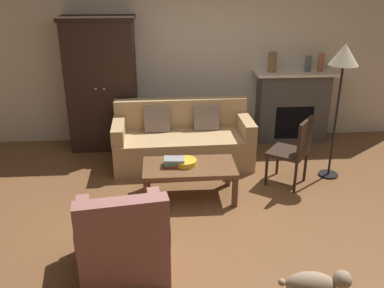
{
  "coord_description": "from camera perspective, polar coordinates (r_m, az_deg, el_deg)",
  "views": [
    {
      "loc": [
        -0.52,
        -4.0,
        2.57
      ],
      "look_at": [
        -0.16,
        0.86,
        0.55
      ],
      "focal_mm": 39.47,
      "sensor_mm": 36.0,
      "label": 1
    }
  ],
  "objects": [
    {
      "name": "ground_plane",
      "position": [
        4.78,
        2.69,
        -10.0
      ],
      "size": [
        9.6,
        9.6,
        0.0
      ],
      "primitive_type": "plane",
      "color": "brown"
    },
    {
      "name": "back_wall",
      "position": [
        6.68,
        0.28,
        12.41
      ],
      "size": [
        7.2,
        0.1,
        2.8
      ],
      "primitive_type": "cube",
      "color": "silver",
      "rests_on": "ground"
    },
    {
      "name": "fireplace",
      "position": [
        6.93,
        13.37,
        5.09
      ],
      "size": [
        1.26,
        0.48,
        1.12
      ],
      "color": "#4C4947",
      "rests_on": "ground"
    },
    {
      "name": "armoire",
      "position": [
        6.48,
        -12.04,
        7.88
      ],
      "size": [
        1.06,
        0.57,
        1.97
      ],
      "color": "black",
      "rests_on": "ground"
    },
    {
      "name": "couch",
      "position": [
        5.98,
        -1.27,
        0.38
      ],
      "size": [
        1.94,
        0.91,
        0.86
      ],
      "color": "tan",
      "rests_on": "ground"
    },
    {
      "name": "coffee_table",
      "position": [
        5.03,
        -0.36,
        -3.48
      ],
      "size": [
        1.1,
        0.6,
        0.42
      ],
      "color": "brown",
      "rests_on": "ground"
    },
    {
      "name": "fruit_bowl",
      "position": [
        5.01,
        -0.91,
        -2.49
      ],
      "size": [
        0.27,
        0.27,
        0.07
      ],
      "primitive_type": "cylinder",
      "color": "gold",
      "rests_on": "coffee_table"
    },
    {
      "name": "book_stack",
      "position": [
        4.99,
        -2.38,
        -2.44
      ],
      "size": [
        0.26,
        0.19,
        0.1
      ],
      "color": "#B73833",
      "rests_on": "coffee_table"
    },
    {
      "name": "mantel_vase_bronze",
      "position": [
        6.64,
        10.78,
        10.82
      ],
      "size": [
        0.13,
        0.13,
        0.3
      ],
      "primitive_type": "cylinder",
      "color": "olive",
      "rests_on": "fireplace"
    },
    {
      "name": "mantel_vase_slate",
      "position": [
        6.81,
        15.39,
        10.41
      ],
      "size": [
        0.1,
        0.1,
        0.23
      ],
      "primitive_type": "cylinder",
      "color": "#565B66",
      "rests_on": "fireplace"
    },
    {
      "name": "mantel_vase_terracotta",
      "position": [
        6.87,
        17.01,
        10.5
      ],
      "size": [
        0.09,
        0.09,
        0.27
      ],
      "primitive_type": "cylinder",
      "color": "#A86042",
      "rests_on": "fireplace"
    },
    {
      "name": "armchair_near_left",
      "position": [
        3.92,
        -9.33,
        -12.88
      ],
      "size": [
        0.87,
        0.87,
        0.88
      ],
      "color": "#935B56",
      "rests_on": "ground"
    },
    {
      "name": "side_chair_wooden",
      "position": [
        5.41,
        13.74,
        -0.51
      ],
      "size": [
        0.62,
        0.62,
        0.9
      ],
      "color": "black",
      "rests_on": "ground"
    },
    {
      "name": "floor_lamp",
      "position": [
        5.52,
        19.78,
        10.26
      ],
      "size": [
        0.36,
        0.36,
        1.75
      ],
      "color": "black",
      "rests_on": "ground"
    },
    {
      "name": "dog",
      "position": [
        3.67,
        16.26,
        -17.89
      ],
      "size": [
        0.57,
        0.24,
        0.39
      ],
      "color": "gray",
      "rests_on": "ground"
    }
  ]
}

